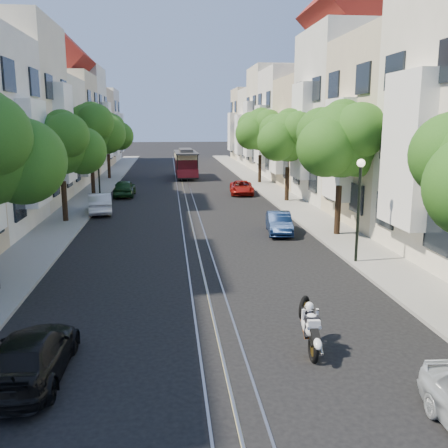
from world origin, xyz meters
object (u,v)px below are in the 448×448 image
object	(u,v)px
tree_w_d	(108,133)
tree_w_b	(62,146)
parked_car_w_far	(124,188)
tree_w_c	(91,130)
parked_car_e_far	(242,188)
parked_car_w_near	(31,355)
lamp_west	(98,162)
parked_car_w_mid	(100,203)
tree_e_d	(261,131)
tree_e_b	(342,142)
cable_car	(186,162)
sportbike_rider	(310,325)
tree_e_c	(289,138)
parked_car_e_mid	(279,223)
lamp_east	(359,195)

from	to	relation	value
tree_w_d	tree_w_b	bearing A→B (deg)	-90.00
tree_w_b	tree_w_d	world-z (taller)	tree_w_d
tree_w_d	parked_car_w_far	world-z (taller)	tree_w_d
tree_w_c	tree_w_d	bearing A→B (deg)	90.00
parked_car_e_far	parked_car_w_near	xyz separation A→B (m)	(-8.91, -28.27, 0.02)
parked_car_e_far	parked_car_w_far	size ratio (longest dim) A/B	1.02
lamp_west	parked_car_w_mid	world-z (taller)	lamp_west
tree_e_d	parked_car_w_far	distance (m)	14.48
tree_w_c	parked_car_e_far	world-z (taller)	tree_w_c
tree_e_b	parked_car_w_near	bearing A→B (deg)	-131.61
parked_car_e_far	cable_car	bearing A→B (deg)	112.89
tree_w_d	cable_car	world-z (taller)	tree_w_d
tree_e_b	sportbike_rider	world-z (taller)	tree_e_b
tree_w_d	parked_car_w_far	size ratio (longest dim) A/B	1.70
tree_e_c	sportbike_rider	distance (m)	24.40
tree_w_b	parked_car_w_near	bearing A→B (deg)	-81.41
tree_w_b	parked_car_w_mid	distance (m)	4.97
parked_car_e_far	lamp_west	bearing A→B (deg)	-164.10
tree_e_d	parked_car_w_near	world-z (taller)	tree_e_d
tree_w_c	parked_car_e_far	size ratio (longest dim) A/B	1.83
tree_w_c	tree_w_d	world-z (taller)	tree_w_c
lamp_west	tree_e_c	bearing A→B (deg)	-8.49
tree_e_c	tree_w_b	size ratio (longest dim) A/B	1.04
cable_car	tree_w_d	bearing A→B (deg)	-178.00
parked_car_e_far	parked_car_w_far	bearing A→B (deg)	-174.33
parked_car_e_mid	sportbike_rider	bearing A→B (deg)	-92.59
parked_car_w_mid	cable_car	bearing A→B (deg)	-115.00
tree_e_c	parked_car_w_far	size ratio (longest dim) A/B	1.70
tree_e_c	tree_w_c	xyz separation A→B (m)	(-14.40, 5.00, 0.47)
tree_e_b	parked_car_e_mid	xyz separation A→B (m)	(-2.86, 0.93, -4.18)
parked_car_w_near	parked_car_e_mid	bearing A→B (deg)	-120.80
tree_e_b	tree_e_c	xyz separation A→B (m)	(-0.00, 11.00, -0.13)
lamp_east	tree_e_d	bearing A→B (deg)	87.96
tree_e_d	lamp_east	distance (m)	27.07
cable_car	parked_car_e_far	xyz separation A→B (m)	(4.01, -12.30, -1.07)
tree_w_c	sportbike_rider	xyz separation A→B (m)	(9.34, -28.56, -4.33)
lamp_west	parked_car_w_mid	bearing A→B (deg)	-82.26
tree_e_c	lamp_west	distance (m)	13.82
tree_w_b	cable_car	distance (m)	23.86
parked_car_e_far	tree_e_d	bearing A→B (deg)	72.97
tree_e_c	sportbike_rider	size ratio (longest dim) A/B	3.75
tree_e_c	lamp_east	xyz separation A→B (m)	(-0.96, -15.98, -1.75)
tree_w_b	tree_w_d	xyz separation A→B (m)	(0.00, 22.00, 0.20)
tree_e_c	cable_car	xyz separation A→B (m)	(-6.76, 16.44, -2.99)
tree_e_b	parked_car_e_far	size ratio (longest dim) A/B	1.72
tree_e_b	tree_w_d	distance (m)	30.60
parked_car_w_mid	parked_car_w_far	bearing A→B (deg)	-104.95
tree_w_b	parked_car_w_far	xyz separation A→B (m)	(2.45, 10.00, -3.75)
parked_car_e_far	parked_car_w_near	bearing A→B (deg)	-102.67
sportbike_rider	parked_car_e_far	bearing A→B (deg)	87.54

